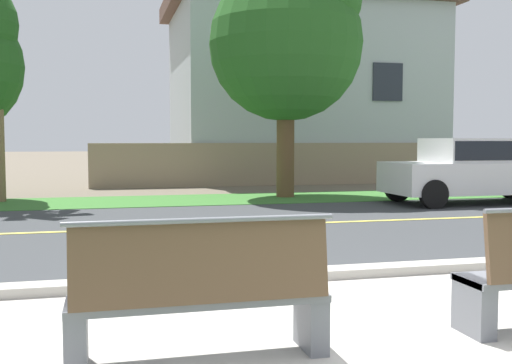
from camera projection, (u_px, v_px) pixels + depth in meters
name	position (u px, v px, depth m)	size (l,w,h in m)	color
ground_plane	(213.00, 216.00, 12.00)	(140.00, 140.00, 0.00)	#665B4C
sidewalk_pavement	(386.00, 336.00, 4.64)	(44.00, 3.60, 0.01)	#B7B2A8
curb_edge	(305.00, 275.00, 6.53)	(44.00, 0.30, 0.11)	#ADA89E
street_asphalt	(228.00, 226.00, 10.55)	(52.00, 8.00, 0.01)	#383A3D
road_centre_line	(228.00, 226.00, 10.55)	(48.00, 0.14, 0.01)	#E0CC4C
far_verge_grass	(191.00, 200.00, 15.11)	(48.00, 2.80, 0.02)	#38702D
bench_left	(200.00, 298.00, 4.05)	(1.75, 0.48, 1.01)	slate
car_white_near	(476.00, 167.00, 14.38)	(4.30, 1.86, 1.54)	silver
shade_tree_centre	(291.00, 33.00, 15.58)	(3.97, 3.97, 6.55)	brown
garden_wall	(290.00, 164.00, 20.23)	(13.00, 0.36, 1.40)	gray
house_across_street	(300.00, 88.00, 23.46)	(10.12, 6.91, 6.94)	#A3ADB2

